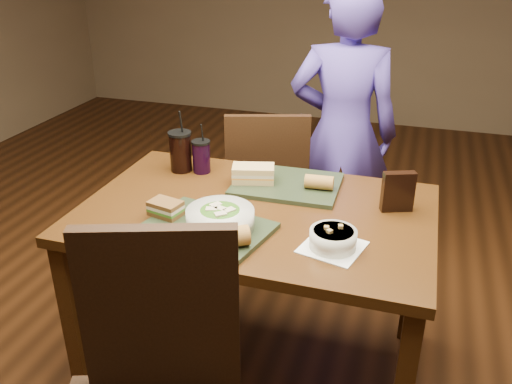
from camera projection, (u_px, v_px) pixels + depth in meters
ground at (256, 363)px, 2.34m from camera, size 6.00×6.00×0.00m
dining_table at (256, 230)px, 2.06m from camera, size 1.30×0.85×0.75m
chair_far at (272, 188)px, 2.74m from camera, size 0.50×0.51×0.92m
diner at (343, 134)px, 2.75m from camera, size 0.59×0.42×1.51m
tray_near at (205, 230)px, 1.86m from camera, size 0.48×0.40×0.02m
tray_far at (287, 184)px, 2.20m from camera, size 0.43×0.33×0.02m
salad_bowl at (220, 217)px, 1.84m from camera, size 0.23×0.23×0.08m
soup_bowl at (333, 238)px, 1.75m from camera, size 0.23×0.23×0.08m
sandwich_near at (166, 208)px, 1.93m from camera, size 0.13×0.10×0.05m
sandwich_far at (253, 174)px, 2.19m from camera, size 0.19×0.13×0.07m
baguette_near at (228, 237)px, 1.73m from camera, size 0.15×0.13×0.07m
baguette_far at (319, 182)px, 2.13m from camera, size 0.12×0.06×0.06m
cup_cola at (181, 151)px, 2.31m from camera, size 0.10×0.10×0.27m
cup_berry at (201, 156)px, 2.31m from camera, size 0.08×0.08×0.22m
chip_bag at (398, 192)px, 1.98m from camera, size 0.12×0.08×0.15m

